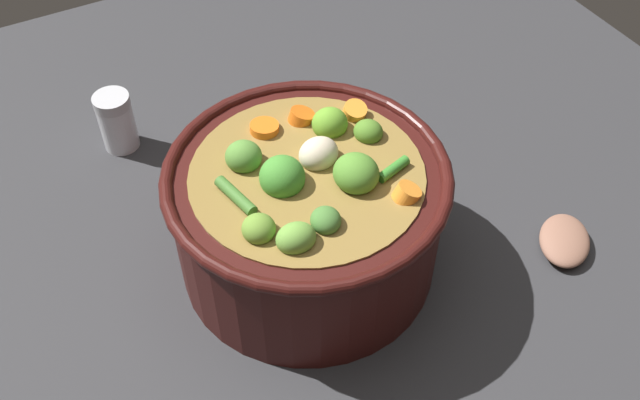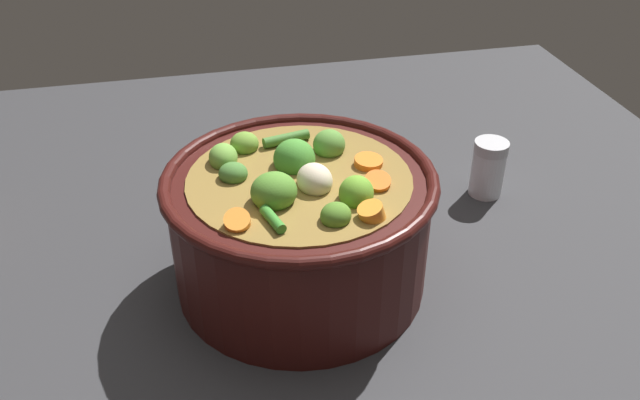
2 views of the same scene
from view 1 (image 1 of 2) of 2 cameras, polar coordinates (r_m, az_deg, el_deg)
The scene contains 4 objects.
ground_plane at distance 0.72m, azimuth -0.91°, elevation -4.62°, with size 1.10×1.10×0.00m, color #2D2D30.
cooking_pot at distance 0.67m, azimuth -0.96°, elevation -1.15°, with size 0.26×0.26×0.15m.
wooden_spoon at distance 0.78m, azimuth 23.39°, elevation -3.92°, with size 0.22×0.22×0.02m.
salt_shaker at distance 0.84m, azimuth -15.57°, elevation 5.93°, with size 0.04×0.04×0.07m.
Camera 1 is at (0.40, -0.20, 0.57)m, focal length 41.05 mm.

